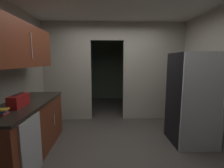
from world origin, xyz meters
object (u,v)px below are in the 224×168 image
(dishwasher, at_px, (32,148))
(refrigerator, at_px, (193,99))
(book_stack, at_px, (2,112))
(boombox, at_px, (19,101))

(dishwasher, bearing_deg, refrigerator, 18.58)
(refrigerator, height_order, dishwasher, refrigerator)
(dishwasher, height_order, book_stack, book_stack)
(dishwasher, relative_size, book_stack, 5.09)
(dishwasher, distance_m, book_stack, 0.62)
(dishwasher, bearing_deg, boombox, 133.10)
(boombox, height_order, book_stack, boombox)
(dishwasher, xyz_separation_m, book_stack, (-0.32, -0.04, 0.53))
(dishwasher, height_order, boombox, boombox)
(refrigerator, xyz_separation_m, boombox, (-2.98, -0.58, 0.14))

